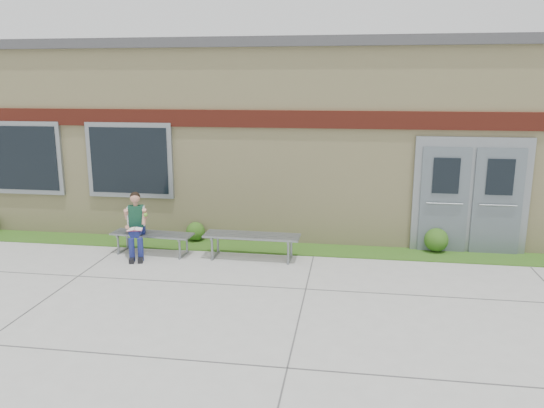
# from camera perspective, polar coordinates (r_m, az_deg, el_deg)

# --- Properties ---
(ground) EXTENTS (80.00, 80.00, 0.00)m
(ground) POSITION_cam_1_polar(r_m,az_deg,el_deg) (8.50, -3.48, -10.01)
(ground) COLOR #9E9E99
(ground) RESTS_ON ground
(grass_strip) EXTENTS (16.00, 0.80, 0.02)m
(grass_strip) POSITION_cam_1_polar(r_m,az_deg,el_deg) (10.90, -0.63, -4.71)
(grass_strip) COLOR #214913
(grass_strip) RESTS_ON ground
(school_building) EXTENTS (16.20, 6.22, 4.20)m
(school_building) POSITION_cam_1_polar(r_m,az_deg,el_deg) (13.80, 1.62, 7.87)
(school_building) COLOR beige
(school_building) RESTS_ON ground
(bench_left) EXTENTS (1.65, 0.58, 0.42)m
(bench_left) POSITION_cam_1_polar(r_m,az_deg,el_deg) (10.73, -12.75, -3.57)
(bench_left) COLOR slate
(bench_left) RESTS_ON ground
(bench_right) EXTENTS (1.85, 0.55, 0.48)m
(bench_right) POSITION_cam_1_polar(r_m,az_deg,el_deg) (10.17, -2.18, -3.91)
(bench_right) COLOR slate
(bench_right) RESTS_ON ground
(girl) EXTENTS (0.53, 0.79, 1.25)m
(girl) POSITION_cam_1_polar(r_m,az_deg,el_deg) (10.57, -14.42, -2.06)
(girl) COLOR navy
(girl) RESTS_ON ground
(shrub_mid) EXTENTS (0.40, 0.40, 0.40)m
(shrub_mid) POSITION_cam_1_polar(r_m,az_deg,el_deg) (11.42, -8.23, -2.93)
(shrub_mid) COLOR #214913
(shrub_mid) RESTS_ON grass_strip
(shrub_east) EXTENTS (0.47, 0.47, 0.47)m
(shrub_east) POSITION_cam_1_polar(r_m,az_deg,el_deg) (11.07, 17.25, -3.70)
(shrub_east) COLOR #214913
(shrub_east) RESTS_ON grass_strip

